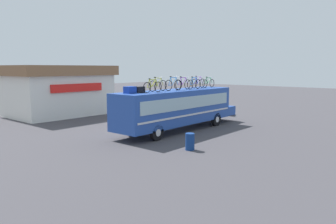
% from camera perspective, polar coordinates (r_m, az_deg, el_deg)
% --- Properties ---
extents(ground_plane, '(120.00, 120.00, 0.00)m').
position_cam_1_polar(ground_plane, '(22.99, 1.46, -3.32)').
color(ground_plane, '#423F44').
extents(bus, '(11.84, 2.50, 2.90)m').
position_cam_1_polar(bus, '(22.88, 1.81, 0.88)').
color(bus, '#23479E').
rests_on(bus, ground).
extents(luggage_bag_1, '(0.63, 0.52, 0.42)m').
position_cam_1_polar(luggage_bag_1, '(19.66, -6.77, 3.90)').
color(luggage_bag_1, '#193899').
rests_on(luggage_bag_1, bus).
extents(luggage_bag_2, '(0.61, 0.40, 0.38)m').
position_cam_1_polar(luggage_bag_2, '(20.12, -5.07, 3.96)').
color(luggage_bag_2, black).
rests_on(luggage_bag_2, bus).
extents(rooftop_bicycle_1, '(1.68, 0.44, 0.89)m').
position_cam_1_polar(rooftop_bicycle_1, '(20.27, -2.75, 4.52)').
color(rooftop_bicycle_1, black).
rests_on(rooftop_bicycle_1, bus).
extents(rooftop_bicycle_2, '(1.75, 0.44, 0.96)m').
position_cam_1_polar(rooftop_bicycle_2, '(21.46, -1.81, 4.77)').
color(rooftop_bicycle_2, black).
rests_on(rooftop_bicycle_2, bus).
extents(rooftop_bicycle_3, '(1.73, 0.44, 0.98)m').
position_cam_1_polar(rooftop_bicycle_3, '(22.07, 0.92, 4.87)').
color(rooftop_bicycle_3, black).
rests_on(rooftop_bicycle_3, bus).
extents(rooftop_bicycle_4, '(1.73, 0.44, 0.94)m').
position_cam_1_polar(rooftop_bicycle_4, '(23.04, 2.70, 4.95)').
color(rooftop_bicycle_4, black).
rests_on(rooftop_bicycle_4, bus).
extents(rooftop_bicycle_5, '(1.65, 0.44, 0.92)m').
position_cam_1_polar(rooftop_bicycle_5, '(23.82, 4.64, 5.01)').
color(rooftop_bicycle_5, black).
rests_on(rooftop_bicycle_5, bus).
extents(rooftop_bicycle_6, '(1.77, 0.44, 0.94)m').
position_cam_1_polar(rooftop_bicycle_6, '(25.06, 5.37, 5.15)').
color(rooftop_bicycle_6, black).
rests_on(rooftop_bicycle_6, bus).
extents(rooftop_bicycle_7, '(1.64, 0.44, 0.86)m').
position_cam_1_polar(rooftop_bicycle_7, '(25.81, 7.18, 5.13)').
color(rooftop_bicycle_7, black).
rests_on(rooftop_bicycle_7, bus).
extents(roadside_building, '(9.25, 8.20, 4.67)m').
position_cam_1_polar(roadside_building, '(32.94, -19.46, 3.79)').
color(roadside_building, silver).
rests_on(roadside_building, ground).
extents(trash_bin, '(0.50, 0.50, 0.92)m').
position_cam_1_polar(trash_bin, '(17.58, 3.90, -5.26)').
color(trash_bin, navy).
rests_on(trash_bin, ground).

